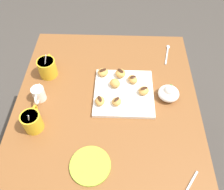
# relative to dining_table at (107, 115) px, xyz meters

# --- Properties ---
(ground_plane) EXTENTS (8.00, 8.00, 0.00)m
(ground_plane) POSITION_rel_dining_table_xyz_m (0.00, 0.00, -0.62)
(ground_plane) COLOR #423D38
(dining_table) EXTENTS (0.99, 0.88, 0.75)m
(dining_table) POSITION_rel_dining_table_xyz_m (0.00, 0.00, 0.00)
(dining_table) COLOR brown
(dining_table) RESTS_ON ground_plane
(pastry_plate_square) EXTENTS (0.29, 0.29, 0.02)m
(pastry_plate_square) POSITION_rel_dining_table_xyz_m (0.04, -0.08, 0.14)
(pastry_plate_square) COLOR white
(pastry_plate_square) RESTS_ON dining_table
(coffee_mug_mustard_left) EXTENTS (0.12, 0.08, 0.14)m
(coffee_mug_mustard_left) POSITION_rel_dining_table_xyz_m (-0.16, 0.31, 0.18)
(coffee_mug_mustard_left) COLOR gold
(coffee_mug_mustard_left) RESTS_ON dining_table
(coffee_mug_mustard_right) EXTENTS (0.13, 0.09, 0.15)m
(coffee_mug_mustard_right) POSITION_rel_dining_table_xyz_m (0.16, 0.31, 0.19)
(coffee_mug_mustard_right) COLOR gold
(coffee_mug_mustard_right) RESTS_ON dining_table
(cream_pitcher_white) EXTENTS (0.10, 0.06, 0.07)m
(cream_pitcher_white) POSITION_rel_dining_table_xyz_m (0.00, 0.32, 0.17)
(cream_pitcher_white) COLOR white
(cream_pitcher_white) RESTS_ON dining_table
(ice_cream_bowl) EXTENTS (0.10, 0.10, 0.08)m
(ice_cream_bowl) POSITION_rel_dining_table_xyz_m (0.03, -0.30, 0.17)
(ice_cream_bowl) COLOR white
(ice_cream_bowl) RESTS_ON dining_table
(saucer_lime_left) EXTENTS (0.16, 0.16, 0.01)m
(saucer_lime_left) POSITION_rel_dining_table_xyz_m (-0.33, 0.05, 0.14)
(saucer_lime_left) COLOR #9EC633
(saucer_lime_left) RESTS_ON dining_table
(loose_spoon_by_plate) EXTENTS (0.16, 0.04, 0.01)m
(loose_spoon_by_plate) POSITION_rel_dining_table_xyz_m (0.35, -0.33, 0.14)
(loose_spoon_by_plate) COLOR silver
(loose_spoon_by_plate) RESTS_ON dining_table
(beignet_0) EXTENTS (0.07, 0.07, 0.03)m
(beignet_0) POSITION_rel_dining_table_xyz_m (0.04, -0.18, 0.17)
(beignet_0) COLOR #D19347
(beignet_0) RESTS_ON pastry_plate_square
(chocolate_drizzle_0) EXTENTS (0.03, 0.04, 0.00)m
(chocolate_drizzle_0) POSITION_rel_dining_table_xyz_m (0.04, -0.18, 0.18)
(chocolate_drizzle_0) COLOR #381E11
(chocolate_drizzle_0) RESTS_ON beignet_0
(beignet_1) EXTENTS (0.07, 0.07, 0.04)m
(beignet_1) POSITION_rel_dining_table_xyz_m (0.15, -0.06, 0.17)
(beignet_1) COLOR #D19347
(beignet_1) RESTS_ON pastry_plate_square
(chocolate_drizzle_1) EXTENTS (0.04, 0.04, 0.00)m
(chocolate_drizzle_1) POSITION_rel_dining_table_xyz_m (0.15, -0.06, 0.19)
(chocolate_drizzle_1) COLOR #381E11
(chocolate_drizzle_1) RESTS_ON beignet_1
(beignet_2) EXTENTS (0.06, 0.06, 0.03)m
(beignet_2) POSITION_rel_dining_table_xyz_m (-0.03, -0.05, 0.17)
(beignet_2) COLOR #D19347
(beignet_2) RESTS_ON pastry_plate_square
(chocolate_drizzle_2) EXTENTS (0.03, 0.03, 0.00)m
(chocolate_drizzle_2) POSITION_rel_dining_table_xyz_m (-0.03, -0.05, 0.18)
(chocolate_drizzle_2) COLOR #381E11
(chocolate_drizzle_2) RESTS_ON beignet_2
(beignet_3) EXTENTS (0.07, 0.07, 0.03)m
(beignet_3) POSITION_rel_dining_table_xyz_m (0.11, -0.12, 0.17)
(beignet_3) COLOR #D19347
(beignet_3) RESTS_ON pastry_plate_square
(chocolate_drizzle_3) EXTENTS (0.03, 0.04, 0.00)m
(chocolate_drizzle_3) POSITION_rel_dining_table_xyz_m (0.11, -0.12, 0.18)
(chocolate_drizzle_3) COLOR #381E11
(chocolate_drizzle_3) RESTS_ON beignet_3
(beignet_4) EXTENTS (0.08, 0.08, 0.03)m
(beignet_4) POSITION_rel_dining_table_xyz_m (0.16, 0.03, 0.16)
(beignet_4) COLOR #D19347
(beignet_4) RESTS_ON pastry_plate_square
(chocolate_drizzle_4) EXTENTS (0.04, 0.04, 0.00)m
(chocolate_drizzle_4) POSITION_rel_dining_table_xyz_m (0.16, 0.03, 0.18)
(chocolate_drizzle_4) COLOR #381E11
(chocolate_drizzle_4) RESTS_ON beignet_4
(beignet_5) EXTENTS (0.05, 0.05, 0.03)m
(beignet_5) POSITION_rel_dining_table_xyz_m (-0.03, 0.03, 0.17)
(beignet_5) COLOR #D19347
(beignet_5) RESTS_ON pastry_plate_square
(chocolate_drizzle_5) EXTENTS (0.04, 0.03, 0.00)m
(chocolate_drizzle_5) POSITION_rel_dining_table_xyz_m (-0.03, 0.03, 0.19)
(chocolate_drizzle_5) COLOR #381E11
(chocolate_drizzle_5) RESTS_ON beignet_5
(beignet_6) EXTENTS (0.07, 0.07, 0.04)m
(beignet_6) POSITION_rel_dining_table_xyz_m (0.08, -0.04, 0.17)
(beignet_6) COLOR #D19347
(beignet_6) RESTS_ON pastry_plate_square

